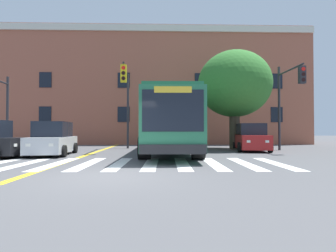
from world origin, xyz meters
The scene contains 12 objects.
ground_plane centered at (0.00, 0.00, 0.00)m, with size 120.00×120.00×0.00m, color #4C4C4F.
crosswalk centered at (-0.12, 2.84, 0.00)m, with size 13.01×4.40×0.01m.
lane_line_yellow_inner centered at (-2.53, 16.84, 0.00)m, with size 0.12×36.00×0.01m, color gold.
lane_line_yellow_outer centered at (-2.37, 16.84, 0.00)m, with size 0.12×36.00×0.01m, color gold.
city_bus centered at (2.05, 7.92, 1.78)m, with size 3.11×11.80×3.20m.
car_silver_near_lane centered at (-4.25, 6.60, 0.82)m, with size 2.23×4.07×1.78m.
car_red_far_lane centered at (7.36, 9.24, 0.82)m, with size 2.37×4.01×1.77m.
car_navy_behind_bus centered at (3.15, 18.63, 0.88)m, with size 2.08×4.24×1.93m.
traffic_light_near_corner centered at (9.52, 8.63, 3.70)m, with size 0.34×3.09×5.62m.
traffic_light_overhead centered at (-0.78, 9.90, 3.82)m, with size 0.54×4.59×5.52m.
street_tree_curbside_large centered at (6.70, 10.64, 4.56)m, with size 6.66×6.74×6.93m.
building_facade centered at (-1.88, 20.73, 5.60)m, with size 35.50×8.68×11.19m.
Camera 1 is at (1.50, -7.57, 1.31)m, focal length 28.00 mm.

